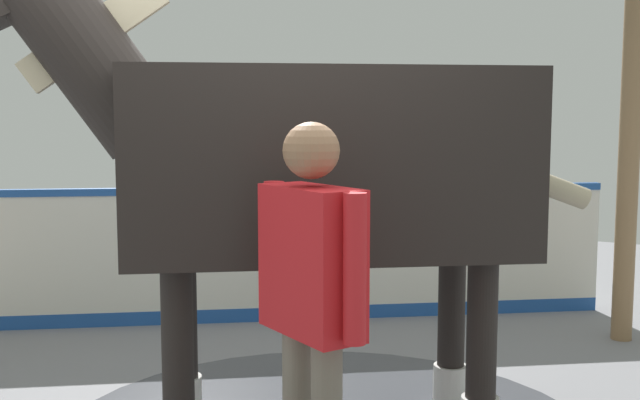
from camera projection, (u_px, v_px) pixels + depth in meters
The scene contains 4 objects.
barrier_wall at pixel (288, 259), 6.59m from camera, with size 3.49×4.54×1.17m.
roof_post_far at pixel (628, 168), 5.93m from camera, with size 0.16×0.16×2.74m, color olive.
horse at pixel (303, 165), 4.03m from camera, with size 2.32×2.88×2.68m.
handler at pixel (311, 298), 3.16m from camera, with size 0.42×0.63×1.74m.
Camera 1 is at (-3.26, -2.09, 1.76)m, focal length 42.83 mm.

